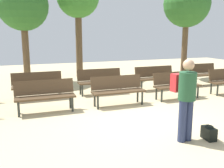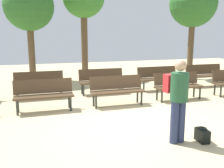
# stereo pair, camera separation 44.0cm
# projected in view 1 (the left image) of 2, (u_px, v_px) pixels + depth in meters

# --- Properties ---
(ground_plane) EXTENTS (25.75, 25.75, 0.00)m
(ground_plane) POSITION_uv_depth(u_px,v_px,m) (141.00, 121.00, 6.36)
(ground_plane) COLOR #CCB789
(bench_r0_c1) EXTENTS (1.60, 0.49, 0.87)m
(bench_r0_c1) POSITION_uv_depth(u_px,v_px,m) (45.00, 94.00, 7.00)
(bench_r0_c1) COLOR #4C3823
(bench_r0_c1) RESTS_ON ground_plane
(bench_r0_c2) EXTENTS (1.60, 0.48, 0.87)m
(bench_r0_c2) POSITION_uv_depth(u_px,v_px,m) (118.00, 89.00, 7.68)
(bench_r0_c2) COLOR #4C3823
(bench_r0_c2) RESTS_ON ground_plane
(bench_r0_c3) EXTENTS (1.61, 0.52, 0.87)m
(bench_r0_c3) POSITION_uv_depth(u_px,v_px,m) (176.00, 83.00, 8.46)
(bench_r0_c3) COLOR #4C3823
(bench_r0_c3) RESTS_ON ground_plane
(bench_r1_c1) EXTENTS (1.60, 0.49, 0.87)m
(bench_r1_c1) POSITION_uv_depth(u_px,v_px,m) (37.00, 84.00, 8.38)
(bench_r1_c1) COLOR #4C3823
(bench_r1_c1) RESTS_ON ground_plane
(bench_r1_c2) EXTENTS (1.61, 0.51, 0.87)m
(bench_r1_c2) POSITION_uv_depth(u_px,v_px,m) (100.00, 80.00, 9.13)
(bench_r1_c2) COLOR #4C3823
(bench_r1_c2) RESTS_ON ground_plane
(bench_r1_c3) EXTENTS (1.61, 0.50, 0.87)m
(bench_r1_c3) POSITION_uv_depth(u_px,v_px,m) (155.00, 76.00, 9.84)
(bench_r1_c3) COLOR #4C3823
(bench_r1_c3) RESTS_ON ground_plane
(bench_r1_c4) EXTENTS (1.61, 0.51, 0.87)m
(bench_r1_c4) POSITION_uv_depth(u_px,v_px,m) (200.00, 73.00, 10.64)
(bench_r1_c4) COLOR #4C3823
(bench_r1_c4) RESTS_ON ground_plane
(tree_0) EXTENTS (2.13, 2.13, 4.33)m
(tree_0) POSITION_uv_depth(u_px,v_px,m) (23.00, 6.00, 10.76)
(tree_0) COLOR brown
(tree_0) RESTS_ON ground_plane
(tree_1) EXTENTS (2.12, 2.12, 4.50)m
(tree_1) POSITION_uv_depth(u_px,v_px,m) (187.00, 5.00, 11.75)
(tree_1) COLOR brown
(tree_1) RESTS_ON ground_plane
(visitor_with_backpack) EXTENTS (0.38, 0.55, 1.65)m
(visitor_with_backpack) POSITION_uv_depth(u_px,v_px,m) (186.00, 95.00, 5.05)
(visitor_with_backpack) COLOR navy
(visitor_with_backpack) RESTS_ON ground_plane
(handbag) EXTENTS (0.21, 0.33, 0.29)m
(handbag) POSITION_uv_depth(u_px,v_px,m) (209.00, 133.00, 5.24)
(handbag) COLOR black
(handbag) RESTS_ON ground_plane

